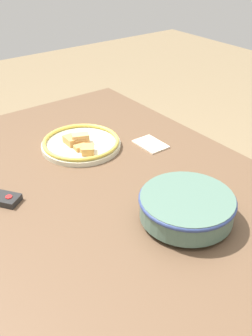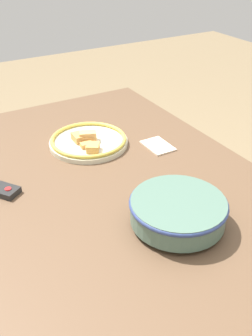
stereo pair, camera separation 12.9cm
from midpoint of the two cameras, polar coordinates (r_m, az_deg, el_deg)
name	(u,v)px [view 2 (the right image)]	position (r m, az deg, el deg)	size (l,w,h in m)	color
ground_plane	(107,334)	(1.76, -0.56, -23.00)	(8.00, 8.00, 0.00)	#7F6B4C
dining_table	(101,208)	(1.28, -0.71, -5.95)	(1.54, 1.09, 0.72)	brown
noodle_bowl	(178,211)	(1.11, 10.88, -6.20)	(0.27, 0.27, 0.08)	#4C6B5B
food_plate	(88,141)	(1.50, -3.05, 3.85)	(0.30, 0.30, 0.06)	beige
folded_napkin	(158,146)	(1.51, 7.09, 3.15)	(0.13, 0.09, 0.01)	beige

